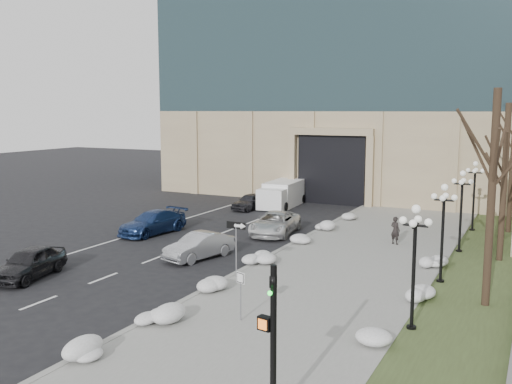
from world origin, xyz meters
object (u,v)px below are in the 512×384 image
car_b (199,246)px  lamppost_b (443,220)px  pedestrian (395,230)px  box_truck (283,194)px  traffic_signal (272,346)px  lamppost_c (462,200)px  car_d (275,223)px  keep_sign (241,286)px  one_way_sign (239,232)px  lamppost_a (414,250)px  car_e (250,201)px  lamppost_d (474,187)px  car_c (153,222)px  car_a (29,263)px

car_b → lamppost_b: bearing=19.6°
pedestrian → lamppost_b: lamppost_b is taller
box_truck → traffic_signal: bearing=-70.5°
box_truck → lamppost_c: size_ratio=1.41×
box_truck → lamppost_b: size_ratio=1.41×
traffic_signal → lamppost_b: (1.97, 14.47, 0.96)m
car_d → lamppost_c: size_ratio=1.11×
keep_sign → lamppost_b: lamppost_b is taller
one_way_sign → lamppost_b: 9.55m
lamppost_a → box_truck: bearing=123.9°
box_truck → lamppost_b: bearing=-51.1°
car_e → lamppost_b: size_ratio=0.82×
lamppost_a → lamppost_d: bearing=90.0°
traffic_signal → box_truck: bearing=124.1°
car_b → one_way_sign: (3.88, -2.52, 1.64)m
pedestrian → lamppost_b: size_ratio=0.35×
pedestrian → lamppost_a: 13.75m
car_d → lamppost_a: size_ratio=1.11×
lamppost_b → lamppost_c: same height
car_c → lamppost_d: size_ratio=1.08×
car_d → traffic_signal: traffic_signal is taller
pedestrian → one_way_sign: bearing=87.3°
lamppost_d → lamppost_c: bearing=-90.0°
car_c → car_d: 8.10m
pedestrian → box_truck: box_truck is taller
box_truck → lamppost_d: 16.23m
car_a → box_truck: size_ratio=0.65×
car_d → lamppost_c: bearing=-7.0°
one_way_sign → keep_sign: 5.69m
car_b → box_truck: box_truck is taller
car_b → lamppost_b: size_ratio=0.90×
car_a → lamppost_d: lamppost_d is taller
car_c → car_b: bearing=-25.4°
pedestrian → traffic_signal: traffic_signal is taller
car_e → pedestrian: pedestrian is taller
one_way_sign → lamppost_c: size_ratio=0.60×
car_c → lamppost_a: 21.15m
car_c → lamppost_d: lamppost_d is taller
car_c → lamppost_d: (18.84, 10.17, 2.33)m
car_e → lamppost_a: size_ratio=0.82×
car_b → car_e: size_ratio=1.10×
car_e → keep_sign: keep_sign is taller
car_e → box_truck: bearing=66.4°
one_way_sign → lamppost_b: lamppost_b is taller
lamppost_d → one_way_sign: bearing=-117.6°
car_c → lamppost_c: size_ratio=1.08×
car_b → lamppost_d: 19.18m
car_e → traffic_signal: size_ratio=0.92×
car_e → box_truck: size_ratio=0.58×
car_e → lamppost_d: size_ratio=0.82×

